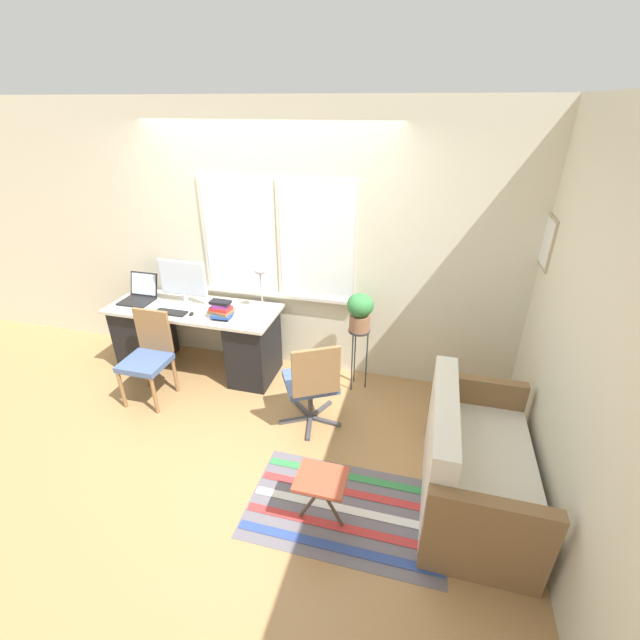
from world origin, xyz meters
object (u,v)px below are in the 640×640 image
Objects in this scene: desk_lamp at (261,281)px; folding_stool at (321,483)px; book_stack at (221,310)px; couch_loveseat at (472,468)px; monitor at (183,280)px; office_chair_swivel at (312,382)px; keyboard at (171,312)px; laptop at (139,295)px; desk_chair_wooden at (148,355)px; potted_plant at (360,310)px; mouse at (191,314)px; plant_stand at (359,340)px.

folding_stool is (1.06, -1.68, -0.69)m from desk_lamp.
book_stack is 0.18× the size of couch_loveseat.
monitor is 0.59× the size of office_chair_swivel.
monitor is 0.37m from keyboard.
keyboard reaches higher than folding_stool.
office_chair_swivel is (2.08, -0.61, -0.34)m from laptop.
keyboard is 0.48m from desk_chair_wooden.
potted_plant is (1.01, -0.03, -0.18)m from desk_lamp.
office_chair_swivel is 0.68× the size of couch_loveseat.
potted_plant is (1.64, 0.27, 0.12)m from mouse.
mouse is 0.07× the size of desk_chair_wooden.
desk_lamp is 0.69× the size of plant_stand.
desk_chair_wooden reaches higher than couch_loveseat.
keyboard is (0.50, -0.20, -0.05)m from laptop.
keyboard is 0.71× the size of desk_lamp.
laptop is 5.19× the size of mouse.
laptop is 0.73× the size of desk_lamp.
book_stack is at bearing 4.89° from mouse.
desk_lamp reaches higher than keyboard.
desk_chair_wooden is 2.08m from potted_plant.
keyboard is 2.39m from folding_stool.
monitor reaches higher than laptop.
keyboard is at bearing 72.88° from couch_loveseat.
plant_stand is (1.93, 0.66, 0.08)m from desk_chair_wooden.
monitor reaches higher than plant_stand.
laptop reaches higher than couch_loveseat.
desk_lamp is 1.18m from office_chair_swivel.
keyboard is at bearing -22.34° from laptop.
monitor is at bearing 156.60° from book_stack.
keyboard is 0.86× the size of potted_plant.
monitor reaches higher than keyboard.
monitor reaches higher than couch_loveseat.
desk_chair_wooden is (-0.60, -0.42, -0.36)m from book_stack.
book_stack reaches higher than plant_stand.
keyboard is at bearing -160.34° from desk_lamp.
mouse is 0.07× the size of office_chair_swivel.
folding_stool is (-0.99, -0.47, 0.07)m from couch_loveseat.
desk_lamp is 1.21× the size of potted_plant.
laptop reaches higher than office_chair_swivel.
monitor is 1.61× the size of keyboard.
couch_loveseat is at bearing -48.47° from plant_stand.
keyboard is at bearing -171.46° from plant_stand.
desk_chair_wooden is (-0.28, -0.39, -0.29)m from mouse.
desk_lamp is 0.52× the size of office_chair_swivel.
desk_chair_wooden is (-0.07, -0.65, -0.53)m from monitor.
desk_lamp is 2.50m from couch_loveseat.
office_chair_swivel is at bearing -23.04° from monitor.
folding_stool is at bearing -39.16° from mouse.
desk_chair_wooden is 1.64m from office_chair_swivel.
couch_loveseat is at bearing -21.53° from book_stack.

